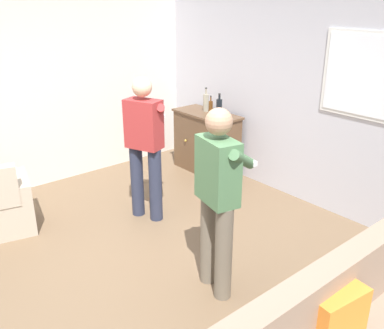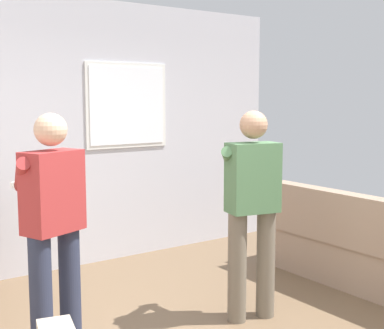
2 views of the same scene
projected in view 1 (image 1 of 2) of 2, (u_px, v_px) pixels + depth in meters
name	position (u px, v px, depth m)	size (l,w,h in m)	color
ground	(131.00, 276.00, 4.07)	(10.40, 10.40, 0.00)	brown
wall_back_with_window	(314.00, 92.00, 5.12)	(5.20, 0.15, 2.80)	silver
wall_side_left	(12.00, 87.00, 5.44)	(0.12, 5.20, 2.80)	silver
sideboard_cabinet	(206.00, 142.00, 6.34)	(1.05, 0.49, 0.90)	brown
bottle_wine_green	(206.00, 102.00, 6.22)	(0.08, 0.08, 0.35)	gray
bottle_liquor_amber	(219.00, 108.00, 5.88)	(0.08, 0.08, 0.34)	black
bottle_spirits_clear	(211.00, 108.00, 6.02)	(0.06, 0.06, 0.28)	#593314
person_standing_left	(145.00, 142.00, 4.83)	(0.52, 0.52, 1.68)	#282D42
person_standing_right	(218.00, 195.00, 3.57)	(0.54, 0.51, 1.68)	#6B6051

